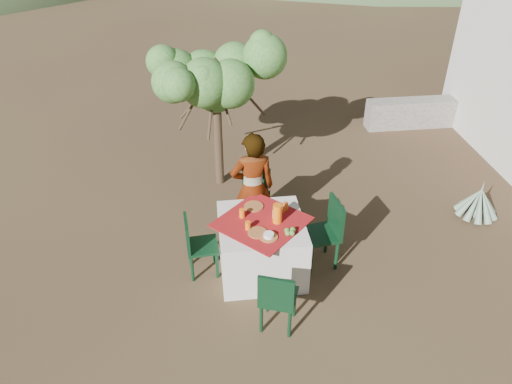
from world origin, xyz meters
TOP-DOWN VIEW (x-y plane):
  - ground at (0.00, 0.00)m, footprint 160.00×160.00m
  - table at (-0.25, -0.35)m, footprint 1.30×1.30m
  - chair_far at (-0.20, 0.63)m, footprint 0.43×0.43m
  - chair_near at (-0.21, -1.33)m, footprint 0.50×0.50m
  - chair_left at (-1.05, -0.29)m, footprint 0.41×0.41m
  - chair_right at (0.57, -0.30)m, footprint 0.48×0.48m
  - person at (-0.28, 0.33)m, footprint 0.61×0.43m
  - shrub_tree at (-0.58, 1.86)m, footprint 1.78×1.75m
  - agave at (3.03, 0.43)m, footprint 0.62×0.60m
  - stone_wall at (3.60, 3.40)m, footprint 2.60×0.35m
  - plate_far at (-0.31, -0.04)m, footprint 0.24×0.24m
  - plate_near at (-0.33, -0.57)m, footprint 0.23×0.23m
  - glass_far at (-0.48, -0.23)m, footprint 0.07×0.07m
  - glass_near at (-0.43, -0.48)m, footprint 0.06×0.06m
  - juice_pitcher at (-0.07, -0.38)m, footprint 0.11×0.11m
  - bowl_plate at (-0.21, -0.66)m, footprint 0.21×0.21m
  - white_bowl at (-0.21, -0.66)m, footprint 0.12×0.12m
  - jar_left at (0.04, -0.18)m, footprint 0.05×0.05m
  - jar_right at (0.07, -0.14)m, footprint 0.07×0.07m
  - napkin_holder at (-0.08, -0.29)m, footprint 0.08×0.05m
  - fruit_cluster at (0.04, -0.63)m, footprint 0.14×0.13m

SIDE VIEW (x-z plane):
  - ground at x=0.00m, z-range 0.00..0.00m
  - agave at x=3.03m, z-range -0.11..0.55m
  - stone_wall at x=3.60m, z-range 0.00..0.55m
  - table at x=-0.25m, z-range 0.00..0.76m
  - chair_left at x=-1.05m, z-range 0.05..0.87m
  - chair_near at x=-0.21m, z-range 0.05..0.88m
  - chair_far at x=-0.20m, z-range 0.05..0.89m
  - chair_right at x=0.57m, z-range 0.05..0.98m
  - bowl_plate at x=-0.21m, z-range 0.76..0.77m
  - plate_far at x=-0.31m, z-range 0.76..0.78m
  - plate_near at x=-0.33m, z-range 0.76..0.78m
  - fruit_cluster at x=0.04m, z-range 0.76..0.83m
  - white_bowl at x=-0.21m, z-range 0.77..0.82m
  - person at x=-0.28m, z-range 0.00..1.60m
  - jar_left at x=0.04m, z-range 0.76..0.85m
  - napkin_holder at x=-0.08m, z-range 0.76..0.86m
  - jar_right at x=0.07m, z-range 0.76..0.87m
  - glass_near at x=-0.43m, z-range 0.76..0.87m
  - glass_far at x=-0.48m, z-range 0.76..0.87m
  - juice_pitcher at x=-0.07m, z-range 0.76..1.01m
  - shrub_tree at x=-0.58m, z-range 0.61..2.70m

